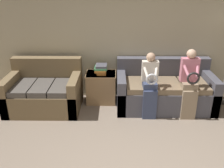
# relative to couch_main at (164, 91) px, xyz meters

# --- Properties ---
(wall_back) EXTENTS (7.52, 0.06, 2.55)m
(wall_back) POSITION_rel_couch_main_xyz_m (-0.70, 0.49, 0.94)
(wall_back) COLOR #BCB293
(wall_back) RESTS_ON ground_plane
(couch_main) EXTENTS (1.90, 0.95, 0.92)m
(couch_main) POSITION_rel_couch_main_xyz_m (0.00, 0.00, 0.00)
(couch_main) COLOR #4C4C56
(couch_main) RESTS_ON ground_plane
(couch_side) EXTENTS (1.41, 0.99, 0.95)m
(couch_side) POSITION_rel_couch_main_xyz_m (-2.39, -0.10, -0.00)
(couch_side) COLOR brown
(couch_side) RESTS_ON ground_plane
(child_left_seated) EXTENTS (0.30, 0.37, 1.21)m
(child_left_seated) POSITION_rel_couch_main_xyz_m (-0.36, -0.40, 0.33)
(child_left_seated) COLOR #384260
(child_left_seated) RESTS_ON ground_plane
(child_right_seated) EXTENTS (0.32, 0.38, 1.27)m
(child_right_seated) POSITION_rel_couch_main_xyz_m (0.36, -0.40, 0.36)
(child_right_seated) COLOR gray
(child_right_seated) RESTS_ON ground_plane
(side_shelf) EXTENTS (0.61, 0.50, 0.62)m
(side_shelf) POSITION_rel_couch_main_xyz_m (-1.28, 0.19, -0.01)
(side_shelf) COLOR #9E7A51
(side_shelf) RESTS_ON ground_plane
(book_stack) EXTENTS (0.25, 0.31, 0.19)m
(book_stack) POSITION_rel_couch_main_xyz_m (-1.28, 0.20, 0.39)
(book_stack) COLOR orange
(book_stack) RESTS_ON side_shelf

